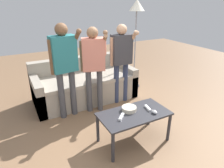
{
  "coord_description": "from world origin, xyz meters",
  "views": [
    {
      "loc": [
        -1.33,
        -2.06,
        1.89
      ],
      "look_at": [
        -0.02,
        0.41,
        0.7
      ],
      "focal_mm": 32.19,
      "sensor_mm": 36.0,
      "label": 1
    }
  ],
  "objects_px": {
    "couch": "(84,85)",
    "snack_bowl": "(129,109)",
    "player_center": "(94,61)",
    "game_remote_nunchuk": "(154,112)",
    "game_remote_wand_near": "(122,117)",
    "coffee_table": "(134,117)",
    "player_right": "(121,55)",
    "player_left": "(64,61)",
    "floor_lamp": "(137,13)",
    "game_remote_wand_far": "(148,108)"
  },
  "relations": [
    {
      "from": "couch",
      "to": "snack_bowl",
      "type": "xyz_separation_m",
      "value": [
        0.1,
        -1.52,
        0.19
      ]
    },
    {
      "from": "couch",
      "to": "player_center",
      "type": "height_order",
      "value": "player_center"
    },
    {
      "from": "snack_bowl",
      "to": "game_remote_nunchuk",
      "type": "bearing_deg",
      "value": -39.68
    },
    {
      "from": "game_remote_wand_near",
      "to": "game_remote_nunchuk",
      "type": "bearing_deg",
      "value": -14.13
    },
    {
      "from": "coffee_table",
      "to": "player_right",
      "type": "bearing_deg",
      "value": 68.17
    },
    {
      "from": "coffee_table",
      "to": "game_remote_wand_near",
      "type": "distance_m",
      "value": 0.23
    },
    {
      "from": "player_left",
      "to": "player_right",
      "type": "height_order",
      "value": "player_left"
    },
    {
      "from": "snack_bowl",
      "to": "player_center",
      "type": "bearing_deg",
      "value": 96.3
    },
    {
      "from": "couch",
      "to": "floor_lamp",
      "type": "relative_size",
      "value": 1.04
    },
    {
      "from": "player_left",
      "to": "game_remote_wand_far",
      "type": "height_order",
      "value": "player_left"
    },
    {
      "from": "floor_lamp",
      "to": "player_center",
      "type": "xyz_separation_m",
      "value": [
        -1.24,
        -0.6,
        -0.68
      ]
    },
    {
      "from": "game_remote_wand_near",
      "to": "player_right",
      "type": "bearing_deg",
      "value": 60.01
    },
    {
      "from": "couch",
      "to": "game_remote_wand_near",
      "type": "xyz_separation_m",
      "value": [
        -0.09,
        -1.62,
        0.18
      ]
    },
    {
      "from": "game_remote_wand_near",
      "to": "coffee_table",
      "type": "bearing_deg",
      "value": 4.87
    },
    {
      "from": "game_remote_nunchuk",
      "to": "game_remote_wand_far",
      "type": "height_order",
      "value": "game_remote_nunchuk"
    },
    {
      "from": "game_remote_nunchuk",
      "to": "game_remote_wand_near",
      "type": "height_order",
      "value": "game_remote_nunchuk"
    },
    {
      "from": "coffee_table",
      "to": "game_remote_nunchuk",
      "type": "height_order",
      "value": "game_remote_nunchuk"
    },
    {
      "from": "coffee_table",
      "to": "player_center",
      "type": "xyz_separation_m",
      "value": [
        -0.13,
        1.05,
        0.54
      ]
    },
    {
      "from": "floor_lamp",
      "to": "game_remote_wand_far",
      "type": "height_order",
      "value": "floor_lamp"
    },
    {
      "from": "game_remote_nunchuk",
      "to": "game_remote_wand_near",
      "type": "xyz_separation_m",
      "value": [
        -0.45,
        0.11,
        -0.01
      ]
    },
    {
      "from": "snack_bowl",
      "to": "floor_lamp",
      "type": "distance_m",
      "value": 2.24
    },
    {
      "from": "player_left",
      "to": "game_remote_wand_far",
      "type": "bearing_deg",
      "value": -52.42
    },
    {
      "from": "player_right",
      "to": "player_center",
      "type": "bearing_deg",
      "value": -171.64
    },
    {
      "from": "snack_bowl",
      "to": "player_center",
      "type": "distance_m",
      "value": 1.07
    },
    {
      "from": "player_center",
      "to": "player_right",
      "type": "relative_size",
      "value": 1.0
    },
    {
      "from": "floor_lamp",
      "to": "game_remote_wand_near",
      "type": "distance_m",
      "value": 2.42
    },
    {
      "from": "floor_lamp",
      "to": "player_left",
      "type": "height_order",
      "value": "floor_lamp"
    },
    {
      "from": "coffee_table",
      "to": "floor_lamp",
      "type": "relative_size",
      "value": 0.51
    },
    {
      "from": "game_remote_nunchuk",
      "to": "player_left",
      "type": "height_order",
      "value": "player_left"
    },
    {
      "from": "snack_bowl",
      "to": "couch",
      "type": "bearing_deg",
      "value": 93.69
    },
    {
      "from": "snack_bowl",
      "to": "player_right",
      "type": "bearing_deg",
      "value": 65.28
    },
    {
      "from": "game_remote_wand_far",
      "to": "floor_lamp",
      "type": "bearing_deg",
      "value": 62.14
    },
    {
      "from": "game_remote_nunchuk",
      "to": "floor_lamp",
      "type": "xyz_separation_m",
      "value": [
        0.86,
        1.79,
        1.14
      ]
    },
    {
      "from": "game_remote_nunchuk",
      "to": "player_left",
      "type": "distance_m",
      "value": 1.58
    },
    {
      "from": "player_center",
      "to": "couch",
      "type": "bearing_deg",
      "value": 89.11
    },
    {
      "from": "game_remote_nunchuk",
      "to": "player_center",
      "type": "distance_m",
      "value": 1.32
    },
    {
      "from": "player_left",
      "to": "game_remote_wand_near",
      "type": "distance_m",
      "value": 1.29
    },
    {
      "from": "game_remote_nunchuk",
      "to": "player_right",
      "type": "distance_m",
      "value": 1.37
    },
    {
      "from": "coffee_table",
      "to": "game_remote_wand_far",
      "type": "distance_m",
      "value": 0.24
    },
    {
      "from": "coffee_table",
      "to": "game_remote_wand_far",
      "type": "xyz_separation_m",
      "value": [
        0.23,
        0.01,
        0.08
      ]
    },
    {
      "from": "floor_lamp",
      "to": "player_left",
      "type": "distance_m",
      "value": 1.91
    },
    {
      "from": "player_left",
      "to": "game_remote_nunchuk",
      "type": "bearing_deg",
      "value": -55.38
    },
    {
      "from": "floor_lamp",
      "to": "game_remote_wand_near",
      "type": "height_order",
      "value": "floor_lamp"
    },
    {
      "from": "couch",
      "to": "game_remote_wand_near",
      "type": "height_order",
      "value": "couch"
    },
    {
      "from": "coffee_table",
      "to": "player_left",
      "type": "relative_size",
      "value": 0.61
    },
    {
      "from": "game_remote_wand_near",
      "to": "game_remote_wand_far",
      "type": "xyz_separation_m",
      "value": [
        0.44,
        0.02,
        0.0
      ]
    },
    {
      "from": "player_center",
      "to": "player_right",
      "type": "distance_m",
      "value": 0.6
    },
    {
      "from": "game_remote_wand_near",
      "to": "game_remote_wand_far",
      "type": "height_order",
      "value": "same"
    },
    {
      "from": "game_remote_wand_near",
      "to": "game_remote_wand_far",
      "type": "distance_m",
      "value": 0.44
    },
    {
      "from": "game_remote_nunchuk",
      "to": "coffee_table",
      "type": "bearing_deg",
      "value": 151.22
    }
  ]
}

